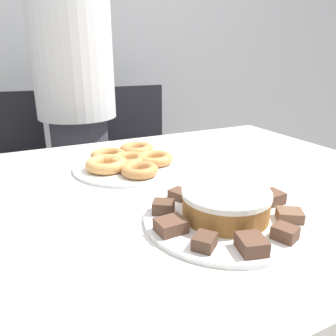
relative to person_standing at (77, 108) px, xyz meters
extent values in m
cube|color=#A8AAAD|center=(0.04, 0.75, 0.48)|extent=(8.00, 0.05, 2.60)
cube|color=silver|center=(0.04, -0.90, -0.11)|extent=(1.49, 1.09, 0.03)
cylinder|color=silver|center=(0.73, -0.41, -0.47)|extent=(0.06, 0.06, 0.70)
cylinder|color=#383842|center=(0.00, 0.00, -0.43)|extent=(0.28, 0.28, 0.77)
cylinder|color=silver|center=(0.00, 0.00, 0.26)|extent=(0.38, 0.38, 0.61)
cylinder|color=black|center=(-0.37, 0.06, -0.81)|extent=(0.44, 0.44, 0.01)
cylinder|color=#262626|center=(-0.37, 0.06, -0.60)|extent=(0.06, 0.06, 0.41)
cube|color=black|center=(-0.37, 0.06, -0.37)|extent=(0.49, 0.49, 0.04)
cube|color=black|center=(-0.34, 0.26, -0.14)|extent=(0.40, 0.08, 0.42)
cylinder|color=black|center=(0.37, 0.06, -0.81)|extent=(0.44, 0.44, 0.01)
cylinder|color=#262626|center=(0.37, 0.06, -0.60)|extent=(0.06, 0.06, 0.41)
cube|color=black|center=(0.37, 0.06, -0.37)|extent=(0.46, 0.46, 0.04)
cube|color=black|center=(0.38, 0.26, -0.14)|extent=(0.40, 0.05, 0.42)
cylinder|color=white|center=(0.09, -1.13, -0.09)|extent=(0.36, 0.36, 0.01)
cylinder|color=white|center=(0.02, -0.71, -0.09)|extent=(0.35, 0.35, 0.01)
cylinder|color=#9E662D|center=(0.09, -1.13, -0.06)|extent=(0.19, 0.19, 0.05)
cylinder|color=white|center=(0.09, -1.13, -0.03)|extent=(0.19, 0.19, 0.01)
cube|color=brown|center=(0.23, -1.12, -0.07)|extent=(0.06, 0.05, 0.03)
cube|color=brown|center=(0.20, -1.05, -0.07)|extent=(0.07, 0.06, 0.03)
cube|color=#513828|center=(0.13, -1.00, -0.07)|extent=(0.06, 0.06, 0.03)
cube|color=brown|center=(0.04, -1.00, -0.07)|extent=(0.05, 0.06, 0.02)
cube|color=#513828|center=(-0.02, -1.06, -0.07)|extent=(0.06, 0.06, 0.03)
cube|color=brown|center=(-0.05, -1.14, -0.07)|extent=(0.06, 0.05, 0.03)
cube|color=#513828|center=(-0.02, -1.22, -0.07)|extent=(0.06, 0.06, 0.03)
cube|color=brown|center=(0.05, -1.26, -0.07)|extent=(0.06, 0.06, 0.03)
cube|color=brown|center=(0.14, -1.26, -0.07)|extent=(0.05, 0.05, 0.03)
cube|color=brown|center=(0.20, -1.21, -0.07)|extent=(0.07, 0.07, 0.02)
torus|color=#D18E4C|center=(0.02, -0.71, -0.07)|extent=(0.12, 0.12, 0.03)
torus|color=#D18E4C|center=(0.10, -0.73, -0.06)|extent=(0.12, 0.12, 0.03)
torus|color=#C68447|center=(0.08, -0.62, -0.06)|extent=(0.12, 0.12, 0.04)
torus|color=#C68447|center=(-0.03, -0.64, -0.06)|extent=(0.12, 0.12, 0.03)
torus|color=tan|center=(-0.06, -0.72, -0.06)|extent=(0.13, 0.13, 0.03)
torus|color=#C68447|center=(0.01, -0.81, -0.07)|extent=(0.11, 0.11, 0.03)
camera|label=1|loc=(-0.30, -1.66, 0.26)|focal=35.00mm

